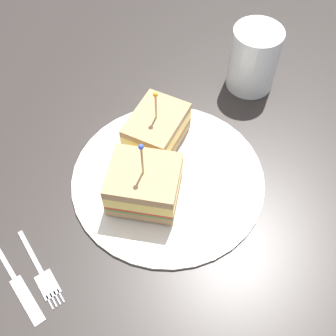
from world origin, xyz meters
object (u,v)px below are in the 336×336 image
(knife, at_px, (19,287))
(drink_glass, at_px, (253,60))
(fork, at_px, (43,275))
(sandwich_half_front, at_px, (156,129))
(plate, at_px, (168,178))
(sandwich_half_back, at_px, (144,184))

(knife, bearing_deg, drink_glass, 33.66)
(fork, bearing_deg, drink_glass, 34.92)
(sandwich_half_front, height_order, knife, sandwich_half_front)
(plate, height_order, sandwich_half_front, sandwich_half_front)
(plate, xyz_separation_m, sandwich_half_front, (-0.00, 0.07, 0.03))
(sandwich_half_front, distance_m, knife, 0.29)
(fork, bearing_deg, sandwich_half_front, 42.20)
(drink_glass, bearing_deg, fork, -145.08)
(sandwich_half_back, distance_m, knife, 0.21)
(sandwich_half_back, xyz_separation_m, drink_glass, (0.23, 0.18, 0.01))
(plate, xyz_separation_m, drink_glass, (0.19, 0.16, 0.05))
(sandwich_half_back, distance_m, fork, 0.18)
(sandwich_half_front, bearing_deg, drink_glass, 25.85)
(sandwich_half_front, relative_size, knife, 0.97)
(drink_glass, distance_m, fork, 0.46)
(plate, relative_size, knife, 2.33)
(sandwich_half_front, xyz_separation_m, fork, (-0.19, -0.17, -0.03))
(sandwich_half_front, relative_size, sandwich_half_back, 0.98)
(drink_glass, height_order, knife, drink_glass)
(plate, distance_m, drink_glass, 0.25)
(sandwich_half_front, height_order, sandwich_half_back, sandwich_half_back)
(fork, distance_m, knife, 0.03)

